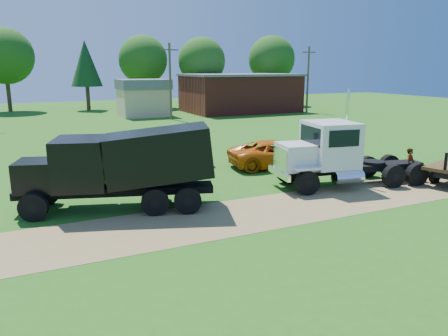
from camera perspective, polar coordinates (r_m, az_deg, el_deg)
name	(u,v)px	position (r m, az deg, el deg)	size (l,w,h in m)	color
ground	(292,207)	(20.17, 8.91, -5.06)	(140.00, 140.00, 0.00)	#255A13
dirt_track	(292,207)	(20.17, 8.91, -5.04)	(120.00, 4.20, 0.01)	brown
white_semi_tractor	(331,154)	(23.68, 13.85, 1.79)	(8.67, 4.06, 5.12)	black
black_dump_truck	(123,164)	(19.71, -13.00, 0.52)	(8.77, 4.90, 3.73)	black
orange_pickup	(277,154)	(27.88, 6.91, 1.85)	(2.82, 6.11, 1.70)	#C45A09
spectator_a	(410,165)	(26.27, 23.10, 0.38)	(0.68, 0.44, 1.86)	#999999
spectator_b	(205,151)	(28.19, -2.50, 2.19)	(0.88, 0.69, 1.82)	#999999
brick_building	(240,93)	(62.94, 2.10, 9.79)	(15.40, 10.40, 5.30)	maroon
tan_shed	(144,97)	(57.87, -10.47, 9.07)	(6.20, 5.40, 4.70)	tan
utility_poles	(170,80)	(53.55, -7.04, 11.34)	(42.20, 0.28, 9.00)	#443426
tree_row	(124,60)	(67.75, -12.88, 13.64)	(55.22, 14.12, 11.69)	#3A2918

